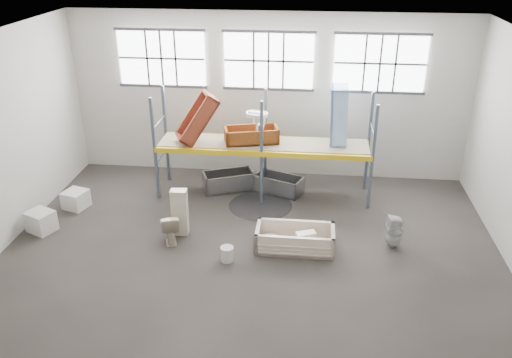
# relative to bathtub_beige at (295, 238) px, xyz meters

# --- Properties ---
(floor) EXTENTS (12.00, 10.00, 0.10)m
(floor) POSITION_rel_bathtub_beige_xyz_m (-1.05, -0.61, -0.33)
(floor) COLOR #47413D
(floor) RESTS_ON ground
(ceiling) EXTENTS (12.00, 10.00, 0.10)m
(ceiling) POSITION_rel_bathtub_beige_xyz_m (-1.05, -0.61, 4.77)
(ceiling) COLOR silver
(ceiling) RESTS_ON ground
(wall_back) EXTENTS (12.00, 0.10, 5.00)m
(wall_back) POSITION_rel_bathtub_beige_xyz_m (-1.05, 4.44, 2.22)
(wall_back) COLOR #B9B4AB
(wall_back) RESTS_ON ground
(wall_front) EXTENTS (12.00, 0.10, 5.00)m
(wall_front) POSITION_rel_bathtub_beige_xyz_m (-1.05, -5.66, 2.22)
(wall_front) COLOR #AAA69D
(wall_front) RESTS_ON ground
(window_left) EXTENTS (2.60, 0.04, 1.60)m
(window_left) POSITION_rel_bathtub_beige_xyz_m (-4.25, 4.33, 3.32)
(window_left) COLOR white
(window_left) RESTS_ON wall_back
(window_mid) EXTENTS (2.60, 0.04, 1.60)m
(window_mid) POSITION_rel_bathtub_beige_xyz_m (-1.05, 4.33, 3.32)
(window_mid) COLOR white
(window_mid) RESTS_ON wall_back
(window_right) EXTENTS (2.60, 0.04, 1.60)m
(window_right) POSITION_rel_bathtub_beige_xyz_m (2.15, 4.33, 3.32)
(window_right) COLOR white
(window_right) RESTS_ON wall_back
(rack_upright_la) EXTENTS (0.08, 0.08, 3.00)m
(rack_upright_la) POSITION_rel_bathtub_beige_xyz_m (-4.05, 2.29, 1.22)
(rack_upright_la) COLOR slate
(rack_upright_la) RESTS_ON floor
(rack_upright_lb) EXTENTS (0.08, 0.08, 3.00)m
(rack_upright_lb) POSITION_rel_bathtub_beige_xyz_m (-4.05, 3.49, 1.22)
(rack_upright_lb) COLOR slate
(rack_upright_lb) RESTS_ON floor
(rack_upright_ma) EXTENTS (0.08, 0.08, 3.00)m
(rack_upright_ma) POSITION_rel_bathtub_beige_xyz_m (-1.05, 2.29, 1.22)
(rack_upright_ma) COLOR slate
(rack_upright_ma) RESTS_ON floor
(rack_upright_mb) EXTENTS (0.08, 0.08, 3.00)m
(rack_upright_mb) POSITION_rel_bathtub_beige_xyz_m (-1.05, 3.49, 1.22)
(rack_upright_mb) COLOR slate
(rack_upright_mb) RESTS_ON floor
(rack_upright_ra) EXTENTS (0.08, 0.08, 3.00)m
(rack_upright_ra) POSITION_rel_bathtub_beige_xyz_m (1.95, 2.29, 1.22)
(rack_upright_ra) COLOR slate
(rack_upright_ra) RESTS_ON floor
(rack_upright_rb) EXTENTS (0.08, 0.08, 3.00)m
(rack_upright_rb) POSITION_rel_bathtub_beige_xyz_m (1.95, 3.49, 1.22)
(rack_upright_rb) COLOR slate
(rack_upright_rb) RESTS_ON floor
(rack_beam_front) EXTENTS (6.00, 0.10, 0.14)m
(rack_beam_front) POSITION_rel_bathtub_beige_xyz_m (-1.05, 2.29, 1.22)
(rack_beam_front) COLOR yellow
(rack_beam_front) RESTS_ON floor
(rack_beam_back) EXTENTS (6.00, 0.10, 0.14)m
(rack_beam_back) POSITION_rel_bathtub_beige_xyz_m (-1.05, 3.49, 1.22)
(rack_beam_back) COLOR yellow
(rack_beam_back) RESTS_ON floor
(shelf_deck) EXTENTS (5.90, 1.10, 0.03)m
(shelf_deck) POSITION_rel_bathtub_beige_xyz_m (-1.05, 2.89, 1.30)
(shelf_deck) COLOR gray
(shelf_deck) RESTS_ON floor
(wet_patch) EXTENTS (1.80, 1.80, 0.00)m
(wet_patch) POSITION_rel_bathtub_beige_xyz_m (-1.05, 2.09, -0.28)
(wet_patch) COLOR black
(wet_patch) RESTS_ON floor
(bathtub_beige) EXTENTS (1.89, 0.90, 0.56)m
(bathtub_beige) POSITION_rel_bathtub_beige_xyz_m (0.00, 0.00, 0.00)
(bathtub_beige) COLOR beige
(bathtub_beige) RESTS_ON floor
(cistern_spare) EXTENTS (0.52, 0.38, 0.45)m
(cistern_spare) POSITION_rel_bathtub_beige_xyz_m (0.26, -0.07, 0.00)
(cistern_spare) COLOR beige
(cistern_spare) RESTS_ON bathtub_beige
(sink_in_tub) EXTENTS (0.45, 0.45, 0.14)m
(sink_in_tub) POSITION_rel_bathtub_beige_xyz_m (-0.60, 0.06, -0.12)
(sink_in_tub) COLOR silver
(sink_in_tub) RESTS_ON bathtub_beige
(toilet_beige) EXTENTS (0.67, 0.87, 0.78)m
(toilet_beige) POSITION_rel_bathtub_beige_xyz_m (-3.11, 0.03, 0.11)
(toilet_beige) COLOR beige
(toilet_beige) RESTS_ON floor
(cistern_tall) EXTENTS (0.41, 0.28, 1.24)m
(cistern_tall) POSITION_rel_bathtub_beige_xyz_m (-2.92, 0.38, 0.34)
(cistern_tall) COLOR beige
(cistern_tall) RESTS_ON floor
(toilet_white) EXTENTS (0.44, 0.44, 0.85)m
(toilet_white) POSITION_rel_bathtub_beige_xyz_m (2.40, 0.34, 0.15)
(toilet_white) COLOR silver
(toilet_white) RESTS_ON floor
(steel_tub_left) EXTENTS (1.64, 1.21, 0.54)m
(steel_tub_left) POSITION_rel_bathtub_beige_xyz_m (-2.10, 3.05, -0.01)
(steel_tub_left) COLOR #949699
(steel_tub_left) RESTS_ON floor
(steel_tub_right) EXTENTS (1.54, 1.13, 0.51)m
(steel_tub_right) POSITION_rel_bathtub_beige_xyz_m (-0.60, 3.03, -0.02)
(steel_tub_right) COLOR #9FA2A7
(steel_tub_right) RESTS_ON floor
(rust_tub_flat) EXTENTS (1.63, 1.06, 0.42)m
(rust_tub_flat) POSITION_rel_bathtub_beige_xyz_m (-1.39, 2.90, 1.54)
(rust_tub_flat) COLOR brown
(rust_tub_flat) RESTS_ON shelf_deck
(rust_tub_tilted) EXTENTS (1.39, 1.13, 1.48)m
(rust_tub_tilted) POSITION_rel_bathtub_beige_xyz_m (-2.90, 2.77, 2.02)
(rust_tub_tilted) COLOR brown
(rust_tub_tilted) RESTS_ON shelf_deck
(sink_on_shelf) EXTENTS (0.68, 0.57, 0.54)m
(sink_on_shelf) POSITION_rel_bathtub_beige_xyz_m (-1.21, 2.60, 1.82)
(sink_on_shelf) COLOR white
(sink_on_shelf) RESTS_ON rust_tub_flat
(blue_tub_upright) EXTENTS (0.54, 0.78, 1.66)m
(blue_tub_upright) POSITION_rel_bathtub_beige_xyz_m (1.02, 3.12, 2.12)
(blue_tub_upright) COLOR #95C0EF
(blue_tub_upright) RESTS_ON shelf_deck
(bucket) EXTENTS (0.31, 0.31, 0.36)m
(bucket) POSITION_rel_bathtub_beige_xyz_m (-1.56, -0.70, -0.10)
(bucket) COLOR beige
(bucket) RESTS_ON floor
(carton_near) EXTENTS (0.80, 0.76, 0.55)m
(carton_near) POSITION_rel_bathtub_beige_xyz_m (-6.53, 0.14, -0.00)
(carton_near) COLOR silver
(carton_near) RESTS_ON floor
(carton_far) EXTENTS (0.73, 0.73, 0.49)m
(carton_far) POSITION_rel_bathtub_beige_xyz_m (-6.18, 1.46, -0.03)
(carton_far) COLOR silver
(carton_far) RESTS_ON floor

